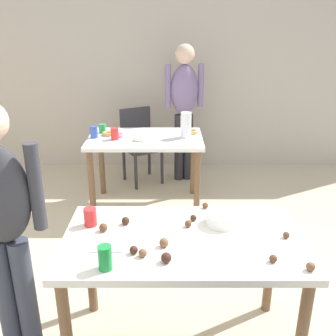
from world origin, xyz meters
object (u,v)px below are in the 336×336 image
Objects in this scene: dining_table_near at (183,253)px; person_adult_far at (185,101)px; soda_can at (106,258)px; pitcher_far at (186,125)px; person_girl_near at (3,218)px; dining_table_far at (146,148)px; chair_far_table at (140,141)px; mixing_bowl at (223,219)px.

person_adult_far reaches higher than dining_table_near.
soda_can is 2.21m from pitcher_far.
person_girl_near is 12.30× the size of soda_can.
chair_far_table reaches higher than dining_table_far.
person_girl_near is 8.10× the size of mixing_bowl.
dining_table_far is 2.17m from soda_can.
person_girl_near reaches higher than mixing_bowl.
mixing_bowl is 1.52× the size of soda_can.
chair_far_table is 2.89m from soda_can.
person_girl_near is at bearing -100.80° from chair_far_table.
soda_can is at bearing -91.73° from dining_table_far.
pitcher_far reaches higher than soda_can.
mixing_bowl is at bearing 35.20° from soda_can.
pitcher_far is (0.40, -0.01, 0.24)m from dining_table_far.
dining_table_far is 0.73m from chair_far_table.
dining_table_near is 1.48× the size of chair_far_table.
dining_table_near is 6.96× the size of mixing_bowl.
dining_table_near is at bearing -80.78° from dining_table_far.
person_girl_near is at bearing -170.28° from mixing_bowl.
dining_table_far is 0.75× the size of person_girl_near.
pitcher_far is at bearing -1.52° from dining_table_far.
dining_table_near is 2.64m from person_adult_far.
soda_can reaches higher than dining_table_far.
person_adult_far reaches higher than pitcher_far.
person_girl_near is (-0.50, -2.65, 0.40)m from chair_far_table.
soda_can is at bearing -102.23° from pitcher_far.
chair_far_table is 0.58× the size of person_girl_near.
mixing_bowl is (0.53, -1.74, 0.14)m from dining_table_far.
person_girl_near is 2.86m from person_adult_far.
dining_table_far is at bearing 99.22° from dining_table_near.
person_girl_near is (-0.62, -1.94, 0.26)m from dining_table_far.
pitcher_far is at bearing -90.80° from person_adult_far.
dining_table_near is at bearing 3.34° from person_girl_near.
dining_table_near is 0.86× the size of person_girl_near.
soda_can is (0.55, -0.23, -0.09)m from person_girl_near.
dining_table_near is at bearing 36.94° from soda_can.
soda_can reaches higher than chair_far_table.
soda_can is at bearing -144.80° from mixing_bowl.
soda_can is (-0.37, -0.28, 0.16)m from dining_table_near.
mixing_bowl is at bearing 9.72° from person_girl_near.
person_girl_near reaches higher than dining_table_near.
chair_far_table is 0.96m from pitcher_far.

